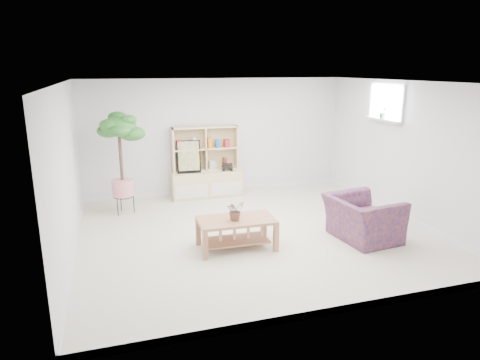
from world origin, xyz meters
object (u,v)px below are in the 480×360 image
object	(u,v)px
storage_unit	(206,162)
floor_tree	(121,164)
armchair	(363,215)
coffee_table	(236,233)

from	to	relation	value
storage_unit	floor_tree	world-z (taller)	floor_tree
floor_tree	armchair	xyz separation A→B (m)	(3.50, -2.36, -0.54)
coffee_table	armchair	xyz separation A→B (m)	(1.97, -0.24, 0.16)
armchair	storage_unit	bearing A→B (deg)	25.44
storage_unit	coffee_table	xyz separation A→B (m)	(-0.16, -2.71, -0.50)
storage_unit	coffee_table	world-z (taller)	storage_unit
floor_tree	armchair	world-z (taller)	floor_tree
storage_unit	floor_tree	bearing A→B (deg)	-160.71
coffee_table	floor_tree	bearing A→B (deg)	127.18
storage_unit	armchair	xyz separation A→B (m)	(1.81, -2.95, -0.34)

